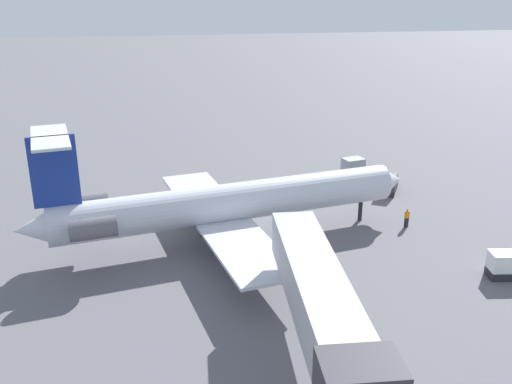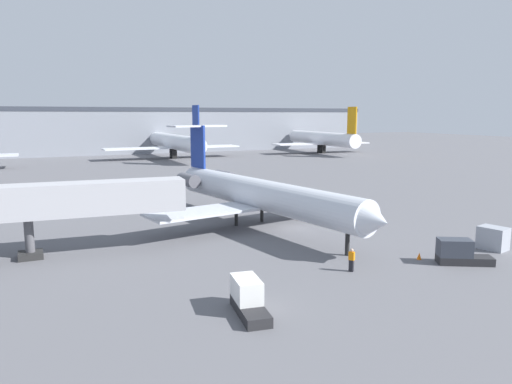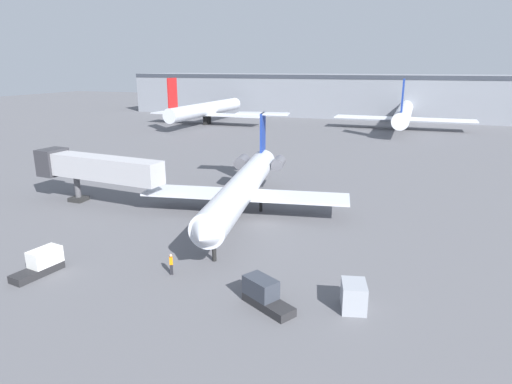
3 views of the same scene
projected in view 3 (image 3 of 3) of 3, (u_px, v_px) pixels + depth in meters
The scene contains 11 objects.
ground_plane at pixel (264, 222), 46.90m from camera, with size 400.00×400.00×0.10m, color #5B5B60.
regional_jet at pixel (245, 184), 48.33m from camera, with size 23.00×31.71×9.89m.
jet_bridge at pixel (91, 167), 51.72m from camera, with size 17.16×4.36×6.09m.
ground_crew_marshaller at pixel (171, 264), 34.74m from camera, with size 0.43×0.48×1.69m.
baggage_tug_lead at pixel (42, 263), 34.93m from camera, with size 2.01×4.17×1.90m.
baggage_tug_trailing at pixel (264, 294), 30.14m from camera, with size 4.17×3.21×1.90m.
cargo_container_uld at pixel (354, 296), 29.69m from camera, with size 2.06×2.48×1.90m.
traffic_cone_near at pixel (249, 284), 32.81m from camera, with size 0.36×0.36×0.55m.
terminal_building at pixel (375, 96), 142.20m from camera, with size 162.80×23.17×13.22m.
parked_airliner_west_end at pixel (206, 110), 123.80m from camera, with size 33.18×39.45×13.09m.
parked_airliner_west_mid at pixel (404, 113), 113.51m from camera, with size 34.69×41.27×13.20m.
Camera 3 is at (14.47, -41.85, 15.72)m, focal length 31.24 mm.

